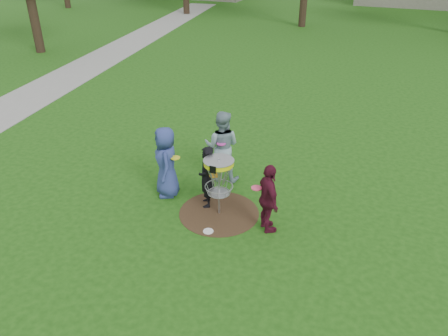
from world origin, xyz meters
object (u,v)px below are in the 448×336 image
at_px(player_blue, 166,162).
at_px(player_grey, 222,146).
at_px(player_black, 207,177).
at_px(disc_golf_basket, 219,174).
at_px(player_maroon, 268,199).

bearing_deg(player_blue, player_grey, 110.83).
relative_size(player_blue, player_grey, 0.95).
xyz_separation_m(player_black, player_grey, (-0.13, 1.24, 0.18)).
bearing_deg(disc_golf_basket, player_black, 150.58).
relative_size(player_blue, player_black, 1.17).
xyz_separation_m(player_blue, player_black, (1.05, -0.08, -0.13)).
xyz_separation_m(player_blue, disc_golf_basket, (1.44, -0.30, 0.16)).
distance_m(player_blue, player_grey, 1.48).
distance_m(player_blue, disc_golf_basket, 1.48).
height_order(player_blue, player_maroon, player_blue).
bearing_deg(player_grey, player_maroon, 126.87).
relative_size(player_maroon, disc_golf_basket, 1.12).
xyz_separation_m(player_grey, player_maroon, (1.69, -1.65, -0.14)).
height_order(player_blue, disc_golf_basket, player_blue).
bearing_deg(player_grey, player_black, 87.16).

